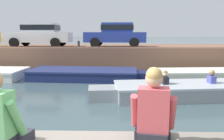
% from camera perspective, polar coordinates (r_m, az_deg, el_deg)
% --- Properties ---
extents(ground_plane, '(400.00, 400.00, 0.00)m').
position_cam_1_polar(ground_plane, '(8.12, -3.30, -6.78)').
color(ground_plane, '#3D5156').
extents(far_quay_wall, '(60.00, 6.00, 1.44)m').
position_cam_1_polar(far_quay_wall, '(15.78, -1.06, 3.74)').
color(far_quay_wall, brown).
rests_on(far_quay_wall, ground).
extents(far_wall_coping, '(60.00, 0.24, 0.08)m').
position_cam_1_polar(far_wall_coping, '(12.85, -1.59, 5.87)').
color(far_wall_coping, '#9F6C52').
rests_on(far_wall_coping, far_quay_wall).
extents(boat_moored_central_navy, '(6.44, 2.41, 0.51)m').
position_cam_1_polar(boat_moored_central_navy, '(11.08, -6.03, -1.11)').
color(boat_moored_central_navy, navy).
rests_on(boat_moored_central_navy, ground).
extents(boat_moored_east_cream, '(5.89, 2.07, 0.47)m').
position_cam_1_polar(boat_moored_east_cream, '(11.86, 21.04, -1.10)').
color(boat_moored_east_cream, silver).
rests_on(boat_moored_east_cream, ground).
extents(motorboat_passing, '(6.08, 2.15, 1.00)m').
position_cam_1_polar(motorboat_passing, '(8.20, 16.94, -5.12)').
color(motorboat_passing, '#93999E').
rests_on(motorboat_passing, ground).
extents(car_left_inner_white, '(4.19, 2.05, 1.54)m').
position_cam_1_polar(car_left_inner_white, '(15.41, -18.30, 8.98)').
color(car_left_inner_white, white).
rests_on(car_left_inner_white, far_quay_wall).
extents(car_centre_blue, '(4.00, 2.11, 1.54)m').
position_cam_1_polar(car_centre_blue, '(14.54, 1.05, 9.45)').
color(car_centre_blue, '#233893').
rests_on(car_centre_blue, far_quay_wall).
extents(mooring_bollard_mid, '(0.15, 0.15, 0.44)m').
position_cam_1_polar(mooring_bollard_mid, '(13.15, -8.71, 6.71)').
color(mooring_bollard_mid, '#2D2B28').
rests_on(mooring_bollard_mid, far_quay_wall).
extents(person_seated_left, '(0.58, 0.59, 0.97)m').
position_cam_1_polar(person_seated_left, '(2.85, -27.25, -11.51)').
color(person_seated_left, '#282833').
rests_on(person_seated_left, near_quay).
extents(person_seated_right, '(0.57, 0.58, 0.97)m').
position_cam_1_polar(person_seated_right, '(2.73, 10.63, -11.52)').
color(person_seated_right, '#282833').
rests_on(person_seated_right, near_quay).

